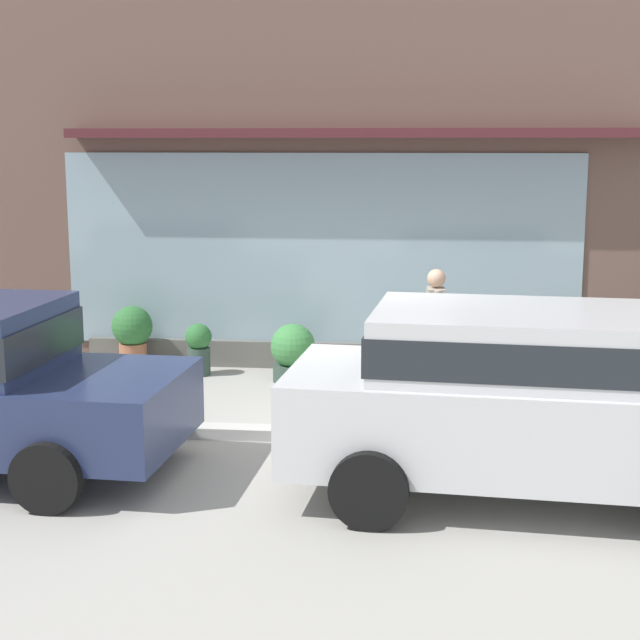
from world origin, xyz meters
name	(u,v)px	position (x,y,z in m)	size (l,w,h in m)	color
ground_plane	(332,435)	(0.00, 0.00, 0.00)	(60.00, 60.00, 0.00)	#9E9B93
curb_strip	(330,435)	(0.00, -0.20, 0.06)	(14.00, 0.24, 0.12)	#B2B2AD
storefront	(355,167)	(-0.01, 3.19, 2.68)	(14.00, 0.81, 5.49)	brown
fire_hydrant	(416,381)	(0.86, 0.66, 0.43)	(0.42, 0.39, 0.86)	#4C8C47
pedestrian_with_handbag	(435,327)	(1.07, 1.32, 0.91)	(0.22, 0.66, 1.58)	#475675
parked_car_silver	(527,394)	(1.81, -1.64, 0.93)	(4.29, 2.17, 1.64)	silver
potted_plant_near_hydrant	(293,352)	(-0.71, 2.22, 0.38)	(0.57, 0.57, 0.74)	#33473D
potted_plant_by_entrance	(448,350)	(1.26, 2.63, 0.36)	(0.43, 0.43, 0.73)	#33473D
potted_plant_trailing_edge	(132,333)	(-2.93, 2.63, 0.50)	(0.54, 0.54, 0.86)	#9E6042
potted_plant_window_center	(603,345)	(3.16, 2.36, 0.53)	(0.30, 0.30, 1.11)	#33473D
potted_plant_low_front	(199,347)	(-1.98, 2.42, 0.37)	(0.35, 0.35, 0.68)	#33473D
potted_plant_window_left	(6,350)	(-4.54, 2.27, 0.31)	(0.33, 0.33, 0.62)	#9E6042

